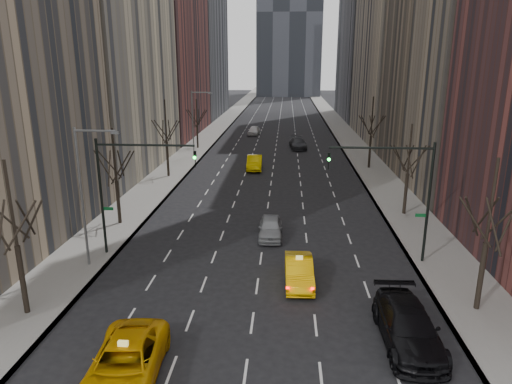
% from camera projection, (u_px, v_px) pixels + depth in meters
% --- Properties ---
extents(ground, '(400.00, 400.00, 0.00)m').
position_uv_depth(ground, '(245.00, 374.00, 19.68)').
color(ground, black).
rests_on(ground, ground).
extents(sidewalk_left, '(4.50, 320.00, 0.15)m').
position_uv_depth(sidewalk_left, '(214.00, 131.00, 87.56)').
color(sidewalk_left, slate).
rests_on(sidewalk_left, ground).
extents(sidewalk_right, '(4.50, 320.00, 0.15)m').
position_uv_depth(sidewalk_right, '(343.00, 132.00, 85.99)').
color(sidewalk_right, slate).
rests_on(sidewalk_right, ground).
extents(bld_left_far, '(14.00, 28.00, 44.00)m').
position_uv_depth(bld_left_far, '(154.00, 7.00, 78.25)').
color(bld_left_far, brown).
rests_on(bld_left_far, ground).
extents(tree_lw_a, '(3.36, 3.50, 8.28)m').
position_uv_depth(tree_lw_a, '(17.00, 247.00, 23.21)').
color(tree_lw_a, black).
rests_on(tree_lw_a, ground).
extents(tree_lw_b, '(3.36, 3.50, 7.82)m').
position_uv_depth(tree_lw_b, '(117.00, 181.00, 36.67)').
color(tree_lw_b, black).
rests_on(tree_lw_b, ground).
extents(tree_lw_c, '(3.36, 3.50, 8.74)m').
position_uv_depth(tree_lw_c, '(167.00, 143.00, 51.93)').
color(tree_lw_c, black).
rests_on(tree_lw_c, ground).
extents(tree_lw_d, '(3.36, 3.50, 7.36)m').
position_uv_depth(tree_lw_d, '(197.00, 125.00, 69.32)').
color(tree_lw_d, black).
rests_on(tree_lw_d, ground).
extents(tree_rw_a, '(3.36, 3.50, 8.28)m').
position_uv_depth(tree_rw_a, '(486.00, 244.00, 23.59)').
color(tree_rw_a, black).
rests_on(tree_rw_a, ground).
extents(tree_rw_b, '(3.36, 3.50, 7.82)m').
position_uv_depth(tree_rw_b, '(408.00, 174.00, 38.98)').
color(tree_rw_b, black).
rests_on(tree_rw_b, ground).
extents(tree_rw_c, '(3.36, 3.50, 8.74)m').
position_uv_depth(tree_rw_c, '(371.00, 137.00, 56.15)').
color(tree_rw_c, black).
rests_on(tree_rw_c, ground).
extents(traffic_mast_left, '(6.69, 0.39, 8.00)m').
position_uv_depth(traffic_mast_left, '(124.00, 179.00, 30.24)').
color(traffic_mast_left, black).
rests_on(traffic_mast_left, ground).
extents(traffic_mast_right, '(6.69, 0.39, 8.00)m').
position_uv_depth(traffic_mast_right, '(403.00, 183.00, 29.08)').
color(traffic_mast_right, black).
rests_on(traffic_mast_right, ground).
extents(streetlight_near, '(2.83, 0.22, 9.00)m').
position_uv_depth(streetlight_near, '(86.00, 184.00, 28.40)').
color(streetlight_near, slate).
rests_on(streetlight_near, ground).
extents(streetlight_far, '(2.83, 0.22, 9.00)m').
position_uv_depth(streetlight_far, '(195.00, 117.00, 61.96)').
color(streetlight_far, slate).
rests_on(streetlight_far, ground).
extents(taxi_suv, '(3.28, 6.35, 1.71)m').
position_uv_depth(taxi_suv, '(125.00, 364.00, 18.99)').
color(taxi_suv, '#DB9804').
rests_on(taxi_suv, ground).
extents(taxi_sedan, '(1.77, 4.76, 1.55)m').
position_uv_depth(taxi_sedan, '(299.00, 271.00, 27.53)').
color(taxi_sedan, '#FFB805').
rests_on(taxi_sedan, ground).
extents(silver_sedan_ahead, '(1.87, 4.48, 1.51)m').
position_uv_depth(silver_sedan_ahead, '(271.00, 228.00, 34.78)').
color(silver_sedan_ahead, gray).
rests_on(silver_sedan_ahead, ground).
extents(parked_suv_black, '(2.63, 6.28, 1.81)m').
position_uv_depth(parked_suv_black, '(408.00, 326.00, 21.58)').
color(parked_suv_black, black).
rests_on(parked_suv_black, ground).
extents(far_taxi, '(2.01, 5.27, 1.72)m').
position_uv_depth(far_taxi, '(254.00, 163.00, 56.57)').
color(far_taxi, '#E5C004').
rests_on(far_taxi, ground).
extents(far_suv_grey, '(2.84, 5.86, 1.64)m').
position_uv_depth(far_suv_grey, '(298.00, 143.00, 69.95)').
color(far_suv_grey, '#2D2D32').
rests_on(far_suv_grey, ground).
extents(far_car_white, '(2.20, 4.86, 1.62)m').
position_uv_depth(far_car_white, '(254.00, 130.00, 83.12)').
color(far_car_white, white).
rests_on(far_car_white, ground).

